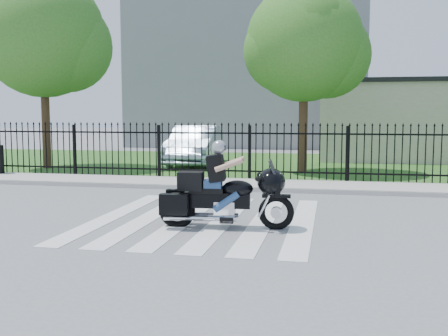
# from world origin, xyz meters

# --- Properties ---
(ground) EXTENTS (120.00, 120.00, 0.00)m
(ground) POSITION_xyz_m (0.00, 0.00, 0.00)
(ground) COLOR slate
(ground) RESTS_ON ground
(crosswalk) EXTENTS (5.00, 5.50, 0.01)m
(crosswalk) POSITION_xyz_m (0.00, 0.00, 0.01)
(crosswalk) COLOR silver
(crosswalk) RESTS_ON ground
(sidewalk) EXTENTS (40.00, 2.00, 0.12)m
(sidewalk) POSITION_xyz_m (0.00, 5.00, 0.06)
(sidewalk) COLOR #ADAAA3
(sidewalk) RESTS_ON ground
(curb) EXTENTS (40.00, 0.12, 0.12)m
(curb) POSITION_xyz_m (0.00, 4.00, 0.06)
(curb) COLOR #ADAAA3
(curb) RESTS_ON ground
(grass_strip) EXTENTS (40.00, 12.00, 0.02)m
(grass_strip) POSITION_xyz_m (0.00, 12.00, 0.01)
(grass_strip) COLOR #2A6121
(grass_strip) RESTS_ON ground
(iron_fence) EXTENTS (26.00, 0.04, 1.80)m
(iron_fence) POSITION_xyz_m (0.00, 6.00, 0.90)
(iron_fence) COLOR black
(iron_fence) RESTS_ON ground
(tree_left) EXTENTS (4.80, 4.80, 7.58)m
(tree_left) POSITION_xyz_m (-8.50, 8.50, 5.17)
(tree_left) COLOR #382316
(tree_left) RESTS_ON ground
(tree_mid) EXTENTS (4.20, 4.20, 6.78)m
(tree_mid) POSITION_xyz_m (1.50, 9.00, 4.67)
(tree_mid) COLOR #382316
(tree_mid) RESTS_ON ground
(building_low) EXTENTS (10.00, 6.00, 3.50)m
(building_low) POSITION_xyz_m (7.00, 16.00, 1.75)
(building_low) COLOR beige
(building_low) RESTS_ON ground
(building_low_roof) EXTENTS (10.20, 6.20, 0.20)m
(building_low_roof) POSITION_xyz_m (7.00, 16.00, 3.60)
(building_low_roof) COLOR black
(building_low_roof) RESTS_ON building_low
(building_tall) EXTENTS (15.00, 10.00, 12.00)m
(building_tall) POSITION_xyz_m (-3.00, 26.00, 6.00)
(building_tall) COLOR gray
(building_tall) RESTS_ON ground
(motorcycle_rider) EXTENTS (2.60, 0.93, 1.72)m
(motorcycle_rider) POSITION_xyz_m (0.51, -0.69, 0.70)
(motorcycle_rider) COLOR black
(motorcycle_rider) RESTS_ON ground
(parked_car) EXTENTS (2.12, 5.12, 1.65)m
(parked_car) POSITION_xyz_m (-3.04, 10.81, 0.84)
(parked_car) COLOR #A7BCD2
(parked_car) RESTS_ON grass_strip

